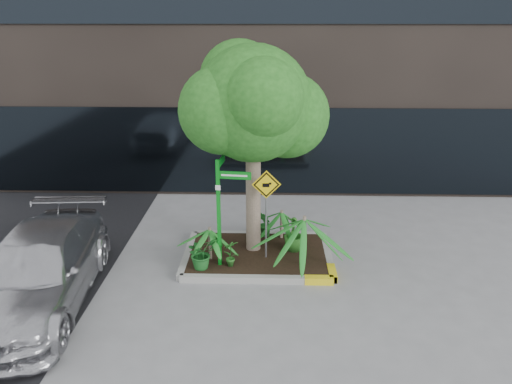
{
  "coord_description": "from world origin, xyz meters",
  "views": [
    {
      "loc": [
        0.45,
        -9.91,
        5.3
      ],
      "look_at": [
        0.16,
        0.2,
        1.65
      ],
      "focal_mm": 35.0,
      "sensor_mm": 36.0,
      "label": 1
    }
  ],
  "objects_px": {
    "parked_car": "(37,271)",
    "cattle_sign": "(266,200)",
    "tree": "(253,104)",
    "street_sign_post": "(221,203)"
  },
  "relations": [
    {
      "from": "parked_car",
      "to": "street_sign_post",
      "type": "bearing_deg",
      "value": 17.99
    },
    {
      "from": "street_sign_post",
      "to": "cattle_sign",
      "type": "height_order",
      "value": "street_sign_post"
    },
    {
      "from": "street_sign_post",
      "to": "cattle_sign",
      "type": "bearing_deg",
      "value": 25.93
    },
    {
      "from": "parked_car",
      "to": "cattle_sign",
      "type": "xyz_separation_m",
      "value": [
        4.32,
        1.72,
        0.83
      ]
    },
    {
      "from": "tree",
      "to": "street_sign_post",
      "type": "distance_m",
      "value": 2.19
    },
    {
      "from": "tree",
      "to": "parked_car",
      "type": "xyz_separation_m",
      "value": [
        -4.02,
        -2.19,
        -2.81
      ]
    },
    {
      "from": "parked_car",
      "to": "cattle_sign",
      "type": "height_order",
      "value": "cattle_sign"
    },
    {
      "from": "street_sign_post",
      "to": "cattle_sign",
      "type": "distance_m",
      "value": 0.99
    },
    {
      "from": "tree",
      "to": "cattle_sign",
      "type": "height_order",
      "value": "tree"
    },
    {
      "from": "street_sign_post",
      "to": "cattle_sign",
      "type": "xyz_separation_m",
      "value": [
        0.93,
        0.32,
        -0.03
      ]
    }
  ]
}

